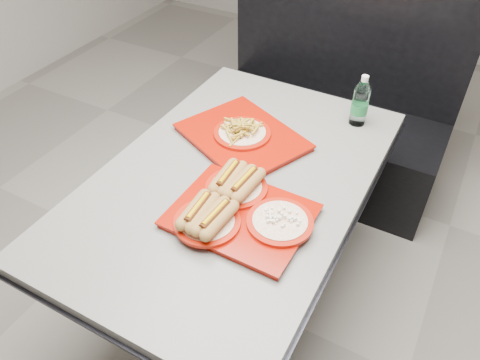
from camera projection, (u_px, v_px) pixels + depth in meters
The scene contains 6 objects.
ground at pixel (235, 297), 2.19m from camera, with size 6.00×6.00×0.00m, color gray.
diner_table at pixel (234, 208), 1.80m from camera, with size 0.92×1.42×0.75m.
booth_bench at pixel (328, 112), 2.65m from camera, with size 1.30×0.57×1.35m.
tray_near at pixel (236, 208), 1.52m from camera, with size 0.46×0.40×0.10m.
tray_far at pixel (242, 134), 1.84m from camera, with size 0.57×0.52×0.09m.
water_bottle at pixel (360, 103), 1.89m from camera, with size 0.07×0.07×0.22m.
Camera 1 is at (0.64, -1.12, 1.85)m, focal length 35.00 mm.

